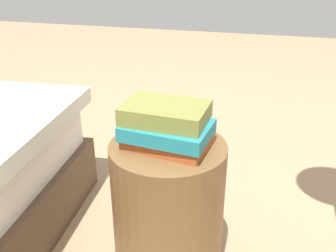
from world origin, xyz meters
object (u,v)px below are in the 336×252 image
(side_table, at_px, (168,214))
(book_olive, at_px, (166,113))
(book_teal, at_px, (167,130))
(book_rust, at_px, (169,141))

(side_table, relative_size, book_olive, 2.12)
(side_table, relative_size, book_teal, 2.05)
(side_table, height_order, book_teal, book_teal)
(side_table, xyz_separation_m, book_olive, (0.01, -0.01, 0.33))
(book_teal, relative_size, book_olive, 1.03)
(side_table, relative_size, book_rust, 2.12)
(side_table, bearing_deg, book_rust, -170.78)
(side_table, height_order, book_olive, book_olive)
(book_teal, bearing_deg, book_olive, -58.42)
(book_teal, bearing_deg, side_table, -102.22)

